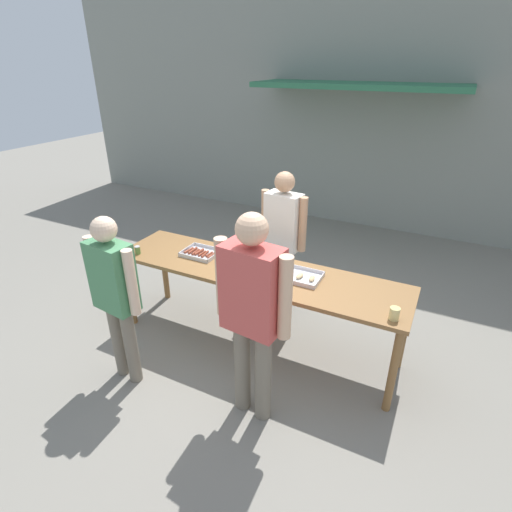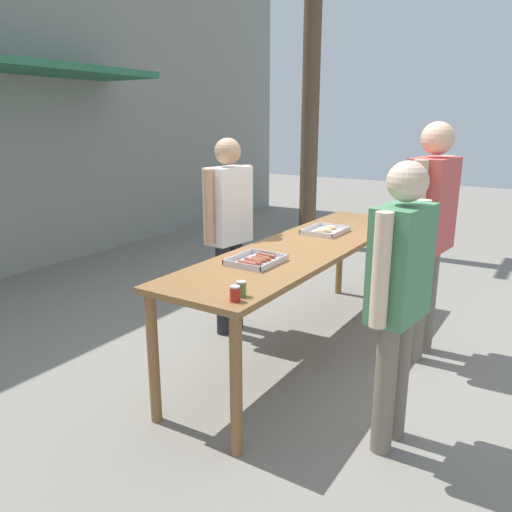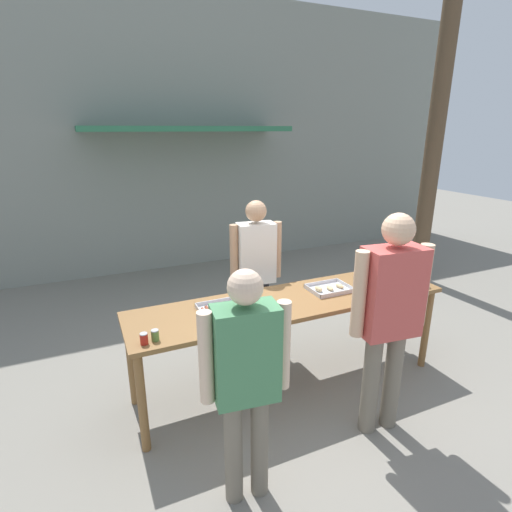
{
  "view_description": "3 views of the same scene",
  "coord_description": "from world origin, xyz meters",
  "px_view_note": "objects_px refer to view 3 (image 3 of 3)",
  "views": [
    {
      "loc": [
        1.56,
        -3.1,
        2.77
      ],
      "look_at": [
        0.0,
        0.0,
        1.05
      ],
      "focal_mm": 28.0,
      "sensor_mm": 36.0,
      "label": 1
    },
    {
      "loc": [
        -3.45,
        -1.72,
        1.84
      ],
      "look_at": [
        -0.68,
        0.04,
        0.95
      ],
      "focal_mm": 35.0,
      "sensor_mm": 36.0,
      "label": 2
    },
    {
      "loc": [
        -1.68,
        -2.96,
        2.41
      ],
      "look_at": [
        -0.03,
        0.73,
        1.11
      ],
      "focal_mm": 28.0,
      "sensor_mm": 36.0,
      "label": 3
    }
  ],
  "objects_px": {
    "beer_cup": "(423,281)",
    "person_customer_with_cup": "(390,308)",
    "food_tray_sausages": "(220,309)",
    "condiment_jar_mustard": "(144,339)",
    "condiment_jar_ketchup": "(155,335)",
    "person_customer_holding_hotdog": "(246,371)",
    "utility_pole": "(441,90)",
    "person_server_behind_table": "(256,263)",
    "food_tray_buns": "(329,289)"
  },
  "relations": [
    {
      "from": "condiment_jar_ketchup",
      "to": "utility_pole",
      "type": "height_order",
      "value": "utility_pole"
    },
    {
      "from": "person_server_behind_table",
      "to": "utility_pole",
      "type": "distance_m",
      "value": 3.99
    },
    {
      "from": "food_tray_sausages",
      "to": "food_tray_buns",
      "type": "distance_m",
      "value": 1.13
    },
    {
      "from": "food_tray_sausages",
      "to": "person_server_behind_table",
      "type": "xyz_separation_m",
      "value": [
        0.65,
        0.69,
        0.11
      ]
    },
    {
      "from": "condiment_jar_ketchup",
      "to": "person_customer_with_cup",
      "type": "distance_m",
      "value": 1.79
    },
    {
      "from": "condiment_jar_mustard",
      "to": "person_customer_holding_hotdog",
      "type": "relative_size",
      "value": 0.05
    },
    {
      "from": "beer_cup",
      "to": "food_tray_buns",
      "type": "bearing_deg",
      "value": 162.2
    },
    {
      "from": "person_customer_holding_hotdog",
      "to": "condiment_jar_mustard",
      "type": "bearing_deg",
      "value": -48.81
    },
    {
      "from": "food_tray_buns",
      "to": "person_customer_with_cup",
      "type": "xyz_separation_m",
      "value": [
        -0.05,
        -0.88,
        0.18
      ]
    },
    {
      "from": "condiment_jar_mustard",
      "to": "person_customer_with_cup",
      "type": "height_order",
      "value": "person_customer_with_cup"
    },
    {
      "from": "person_server_behind_table",
      "to": "person_customer_holding_hotdog",
      "type": "bearing_deg",
      "value": -109.0
    },
    {
      "from": "food_tray_buns",
      "to": "person_customer_with_cup",
      "type": "distance_m",
      "value": 0.9
    },
    {
      "from": "condiment_jar_mustard",
      "to": "person_customer_with_cup",
      "type": "xyz_separation_m",
      "value": [
        1.76,
        -0.58,
        0.15
      ]
    },
    {
      "from": "food_tray_buns",
      "to": "beer_cup",
      "type": "xyz_separation_m",
      "value": [
        0.91,
        -0.29,
        0.04
      ]
    },
    {
      "from": "food_tray_sausages",
      "to": "utility_pole",
      "type": "height_order",
      "value": "utility_pole"
    },
    {
      "from": "beer_cup",
      "to": "condiment_jar_ketchup",
      "type": "bearing_deg",
      "value": 179.88
    },
    {
      "from": "beer_cup",
      "to": "condiment_jar_mustard",
      "type": "bearing_deg",
      "value": -179.75
    },
    {
      "from": "beer_cup",
      "to": "person_customer_with_cup",
      "type": "bearing_deg",
      "value": -148.71
    },
    {
      "from": "person_customer_with_cup",
      "to": "utility_pole",
      "type": "height_order",
      "value": "utility_pole"
    },
    {
      "from": "beer_cup",
      "to": "person_customer_with_cup",
      "type": "distance_m",
      "value": 1.14
    },
    {
      "from": "food_tray_sausages",
      "to": "person_customer_holding_hotdog",
      "type": "relative_size",
      "value": 0.22
    },
    {
      "from": "person_customer_holding_hotdog",
      "to": "condiment_jar_ketchup",
      "type": "bearing_deg",
      "value": -54.09
    },
    {
      "from": "beer_cup",
      "to": "utility_pole",
      "type": "bearing_deg",
      "value": 43.94
    },
    {
      "from": "utility_pole",
      "to": "person_customer_holding_hotdog",
      "type": "bearing_deg",
      "value": -147.73
    },
    {
      "from": "food_tray_buns",
      "to": "beer_cup",
      "type": "bearing_deg",
      "value": -17.8
    },
    {
      "from": "condiment_jar_ketchup",
      "to": "person_customer_holding_hotdog",
      "type": "relative_size",
      "value": 0.05
    },
    {
      "from": "condiment_jar_mustard",
      "to": "condiment_jar_ketchup",
      "type": "height_order",
      "value": "same"
    },
    {
      "from": "food_tray_buns",
      "to": "food_tray_sausages",
      "type": "bearing_deg",
      "value": 179.99
    },
    {
      "from": "food_tray_buns",
      "to": "condiment_jar_ketchup",
      "type": "xyz_separation_m",
      "value": [
        -1.73,
        -0.29,
        0.03
      ]
    },
    {
      "from": "condiment_jar_ketchup",
      "to": "utility_pole",
      "type": "distance_m",
      "value": 5.39
    },
    {
      "from": "condiment_jar_ketchup",
      "to": "utility_pole",
      "type": "bearing_deg",
      "value": 22.39
    },
    {
      "from": "person_customer_holding_hotdog",
      "to": "person_customer_with_cup",
      "type": "distance_m",
      "value": 1.27
    },
    {
      "from": "condiment_jar_mustard",
      "to": "utility_pole",
      "type": "bearing_deg",
      "value": 22.22
    },
    {
      "from": "food_tray_sausages",
      "to": "person_server_behind_table",
      "type": "height_order",
      "value": "person_server_behind_table"
    },
    {
      "from": "condiment_jar_ketchup",
      "to": "beer_cup",
      "type": "bearing_deg",
      "value": -0.12
    },
    {
      "from": "beer_cup",
      "to": "person_customer_with_cup",
      "type": "relative_size",
      "value": 0.06
    },
    {
      "from": "person_customer_with_cup",
      "to": "condiment_jar_ketchup",
      "type": "bearing_deg",
      "value": -13.28
    },
    {
      "from": "condiment_jar_mustard",
      "to": "food_tray_sausages",
      "type": "bearing_deg",
      "value": 23.91
    },
    {
      "from": "condiment_jar_mustard",
      "to": "person_server_behind_table",
      "type": "height_order",
      "value": "person_server_behind_table"
    },
    {
      "from": "condiment_jar_ketchup",
      "to": "condiment_jar_mustard",
      "type": "bearing_deg",
      "value": -168.1
    },
    {
      "from": "condiment_jar_mustard",
      "to": "utility_pole",
      "type": "relative_size",
      "value": 0.02
    },
    {
      "from": "utility_pole",
      "to": "person_server_behind_table",
      "type": "bearing_deg",
      "value": -164.62
    },
    {
      "from": "food_tray_sausages",
      "to": "beer_cup",
      "type": "height_order",
      "value": "beer_cup"
    },
    {
      "from": "person_server_behind_table",
      "to": "person_customer_with_cup",
      "type": "relative_size",
      "value": 0.93
    },
    {
      "from": "food_tray_sausages",
      "to": "person_customer_with_cup",
      "type": "xyz_separation_m",
      "value": [
        1.07,
        -0.88,
        0.18
      ]
    },
    {
      "from": "food_tray_buns",
      "to": "condiment_jar_mustard",
      "type": "bearing_deg",
      "value": -170.45
    },
    {
      "from": "food_tray_sausages",
      "to": "condiment_jar_mustard",
      "type": "relative_size",
      "value": 4.19
    },
    {
      "from": "food_tray_sausages",
      "to": "person_customer_with_cup",
      "type": "distance_m",
      "value": 1.4
    },
    {
      "from": "food_tray_sausages",
      "to": "utility_pole",
      "type": "xyz_separation_m",
      "value": [
        4.02,
        1.62,
        2.03
      ]
    },
    {
      "from": "person_customer_with_cup",
      "to": "beer_cup",
      "type": "bearing_deg",
      "value": -142.5
    }
  ]
}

